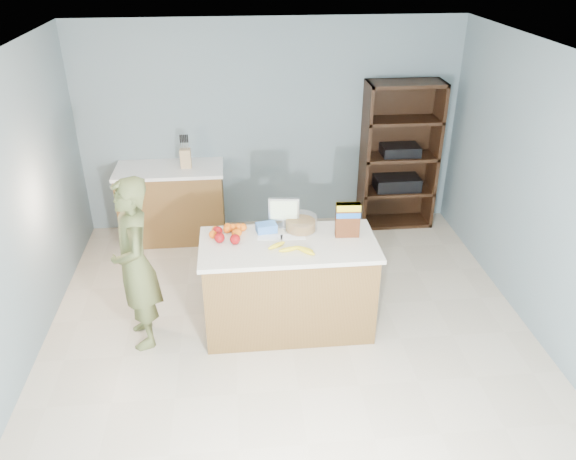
{
  "coord_description": "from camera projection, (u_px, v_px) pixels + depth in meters",
  "views": [
    {
      "loc": [
        -0.42,
        -3.96,
        3.31
      ],
      "look_at": [
        0.0,
        0.35,
        1.0
      ],
      "focal_mm": 35.0,
      "sensor_mm": 36.0,
      "label": 1
    }
  ],
  "objects": [
    {
      "name": "back_cabinet",
      "position": [
        173.0,
        203.0,
        6.68
      ],
      "size": [
        1.24,
        0.62,
        0.9
      ],
      "color": "brown",
      "rests_on": "ground"
    },
    {
      "name": "blue_carton",
      "position": [
        266.0,
        228.0,
        5.07
      ],
      "size": [
        0.2,
        0.15,
        0.08
      ],
      "primitive_type": "cube",
      "rotation": [
        0.0,
        0.0,
        0.18
      ],
      "color": "blue",
      "rests_on": "counter_peninsula"
    },
    {
      "name": "floor",
      "position": [
        292.0,
        346.0,
        5.07
      ],
      "size": [
        4.5,
        5.0,
        0.02
      ],
      "primitive_type": "cube",
      "color": "beige",
      "rests_on": "ground"
    },
    {
      "name": "salad_bowl",
      "position": [
        301.0,
        224.0,
        5.1
      ],
      "size": [
        0.3,
        0.3,
        0.13
      ],
      "color": "#267219",
      "rests_on": "counter_peninsula"
    },
    {
      "name": "knife_block",
      "position": [
        186.0,
        158.0,
        6.43
      ],
      "size": [
        0.12,
        0.1,
        0.31
      ],
      "color": "tan",
      "rests_on": "back_cabinet"
    },
    {
      "name": "walls",
      "position": [
        292.0,
        176.0,
        4.29
      ],
      "size": [
        4.52,
        5.02,
        2.51
      ],
      "color": "slate",
      "rests_on": "ground"
    },
    {
      "name": "apples",
      "position": [
        224.0,
        236.0,
        4.92
      ],
      "size": [
        0.24,
        0.25,
        0.09
      ],
      "color": "maroon",
      "rests_on": "counter_peninsula"
    },
    {
      "name": "tv",
      "position": [
        284.0,
        211.0,
        5.11
      ],
      "size": [
        0.28,
        0.12,
        0.28
      ],
      "color": "silver",
      "rests_on": "counter_peninsula"
    },
    {
      "name": "counter_peninsula",
      "position": [
        289.0,
        289.0,
        5.14
      ],
      "size": [
        1.56,
        0.76,
        0.9
      ],
      "color": "brown",
      "rests_on": "ground"
    },
    {
      "name": "cereal_box",
      "position": [
        348.0,
        217.0,
        4.93
      ],
      "size": [
        0.22,
        0.09,
        0.32
      ],
      "color": "#592B14",
      "rests_on": "counter_peninsula"
    },
    {
      "name": "envelopes",
      "position": [
        282.0,
        237.0,
        4.99
      ],
      "size": [
        0.43,
        0.14,
        0.0
      ],
      "color": "white",
      "rests_on": "counter_peninsula"
    },
    {
      "name": "person",
      "position": [
        135.0,
        264.0,
        4.8
      ],
      "size": [
        0.52,
        0.66,
        1.58
      ],
      "primitive_type": "imported",
      "rotation": [
        0.0,
        0.0,
        -1.29
      ],
      "color": "#565D32",
      "rests_on": "ground"
    },
    {
      "name": "oranges",
      "position": [
        230.0,
        230.0,
        5.04
      ],
      "size": [
        0.34,
        0.21,
        0.07
      ],
      "color": "orange",
      "rests_on": "counter_peninsula"
    },
    {
      "name": "bananas",
      "position": [
        294.0,
        249.0,
        4.77
      ],
      "size": [
        0.41,
        0.28,
        0.04
      ],
      "color": "yellow",
      "rests_on": "counter_peninsula"
    },
    {
      "name": "shelving_unit",
      "position": [
        398.0,
        158.0,
        6.86
      ],
      "size": [
        0.9,
        0.4,
        1.8
      ],
      "color": "black",
      "rests_on": "ground"
    }
  ]
}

